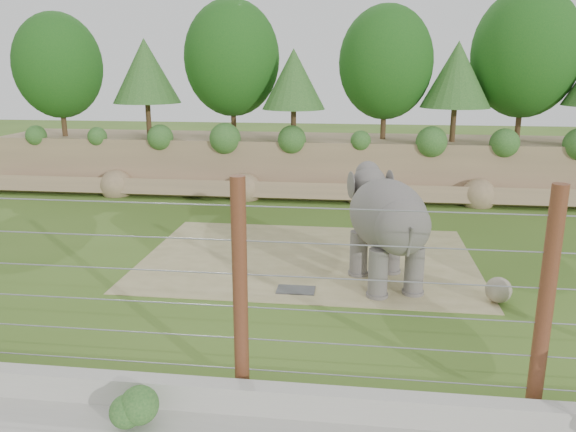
# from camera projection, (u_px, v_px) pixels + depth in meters

# --- Properties ---
(ground) EXTENTS (90.00, 90.00, 0.00)m
(ground) POSITION_uv_depth(u_px,v_px,m) (278.00, 296.00, 14.44)
(ground) COLOR #3E5F1D
(ground) RESTS_ON ground
(back_embankment) EXTENTS (30.00, 5.52, 8.77)m
(back_embankment) POSITION_uv_depth(u_px,v_px,m) (330.00, 106.00, 25.50)
(back_embankment) COLOR #897155
(back_embankment) RESTS_ON ground
(dirt_patch) EXTENTS (10.00, 7.00, 0.02)m
(dirt_patch) POSITION_uv_depth(u_px,v_px,m) (308.00, 258.00, 17.26)
(dirt_patch) COLOR #988B59
(dirt_patch) RESTS_ON ground
(drain_grate) EXTENTS (1.00, 0.60, 0.03)m
(drain_grate) POSITION_uv_depth(u_px,v_px,m) (296.00, 290.00, 14.74)
(drain_grate) COLOR #262628
(drain_grate) RESTS_ON dirt_patch
(elephant) EXTENTS (2.67, 4.03, 3.01)m
(elephant) POSITION_uv_depth(u_px,v_px,m) (387.00, 231.00, 14.83)
(elephant) COLOR #55504C
(elephant) RESTS_ON ground
(stone_ball) EXTENTS (0.65, 0.65, 0.65)m
(stone_ball) POSITION_uv_depth(u_px,v_px,m) (498.00, 290.00, 13.93)
(stone_ball) COLOR #7B6F5F
(stone_ball) RESTS_ON dirt_patch
(retaining_wall) EXTENTS (26.00, 0.35, 0.50)m
(retaining_wall) POSITION_uv_depth(u_px,v_px,m) (236.00, 397.00, 9.59)
(retaining_wall) COLOR #BBB7AE
(retaining_wall) RESTS_ON ground
(barrier_fence) EXTENTS (20.26, 0.26, 4.00)m
(barrier_fence) POSITION_uv_depth(u_px,v_px,m) (240.00, 291.00, 9.62)
(barrier_fence) COLOR #572D1C
(barrier_fence) RESTS_ON ground
(walkway_shrub) EXTENTS (0.69, 0.69, 0.69)m
(walkway_shrub) POSITION_uv_depth(u_px,v_px,m) (128.00, 412.00, 8.99)
(walkway_shrub) COLOR #255922
(walkway_shrub) RESTS_ON walkway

